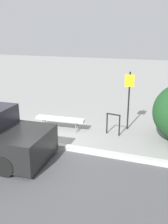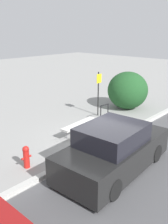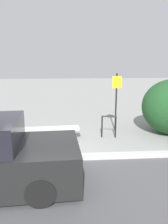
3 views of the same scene
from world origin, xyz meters
name	(u,v)px [view 3 (image 3 of 3)]	position (x,y,z in m)	size (l,w,h in m)	color
ground_plane	(42,160)	(0.00, 0.00, 0.00)	(60.00, 60.00, 0.00)	gray
curb	(41,158)	(0.00, 0.00, 0.07)	(60.00, 0.20, 0.13)	#B7B7B2
bench	(51,129)	(0.18, 1.48, 0.45)	(1.99, 0.50, 0.50)	gray
bike_rack	(109,124)	(2.27, 1.74, 0.50)	(0.55, 0.12, 0.83)	black
sign_post	(116,97)	(2.68, 2.47, 1.38)	(0.36, 0.08, 2.30)	black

